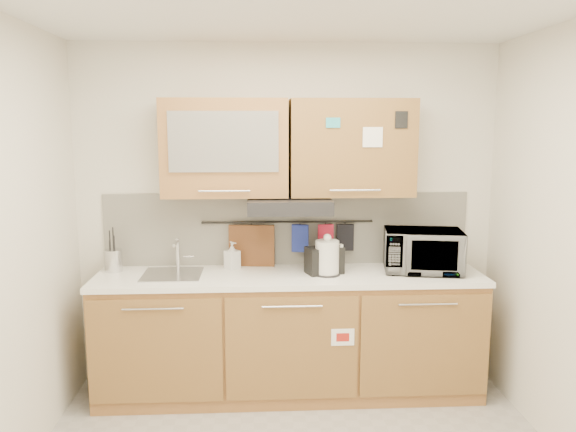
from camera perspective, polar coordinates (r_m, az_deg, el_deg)
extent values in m
plane|color=silver|center=(4.34, -0.07, 0.03)|extent=(3.20, 0.00, 3.20)
cube|color=#B1703E|center=(4.28, 0.14, -12.08)|extent=(2.80, 0.60, 0.88)
cube|color=black|center=(4.43, 0.14, -16.78)|extent=(2.80, 0.54, 0.10)
cube|color=brown|center=(4.03, -13.33, -13.24)|extent=(0.91, 0.02, 0.74)
cylinder|color=silver|center=(3.90, -13.56, -9.17)|extent=(0.41, 0.01, 0.01)
cube|color=brown|center=(3.98, 0.40, -13.31)|extent=(0.91, 0.02, 0.74)
cylinder|color=silver|center=(3.84, 0.43, -9.19)|extent=(0.41, 0.01, 0.01)
cube|color=brown|center=(4.13, 13.76, -12.68)|extent=(0.91, 0.02, 0.74)
cylinder|color=silver|center=(4.01, 14.03, -8.69)|extent=(0.41, 0.01, 0.01)
cube|color=white|center=(4.12, 0.16, -6.17)|extent=(2.82, 0.62, 0.04)
cube|color=silver|center=(4.34, -0.06, -1.30)|extent=(2.80, 0.02, 0.56)
cube|color=#B1703E|center=(4.11, -6.41, 6.89)|extent=(0.90, 0.35, 0.70)
cube|color=silver|center=(3.92, -6.57, 7.50)|extent=(0.76, 0.02, 0.42)
cube|color=brown|center=(4.16, 6.44, 6.91)|extent=(0.90, 0.35, 0.70)
cube|color=white|center=(4.00, 8.60, 7.92)|extent=(0.14, 0.00, 0.14)
cube|color=black|center=(4.07, 0.11, 1.13)|extent=(0.60, 0.46, 0.10)
cube|color=silver|center=(4.17, -11.67, -5.97)|extent=(0.42, 0.40, 0.03)
cylinder|color=silver|center=(4.29, -11.14, -3.80)|extent=(0.03, 0.03, 0.24)
cylinder|color=silver|center=(4.19, -11.33, -2.71)|extent=(0.02, 0.18, 0.02)
cylinder|color=black|center=(4.30, -0.04, -0.61)|extent=(1.30, 0.02, 0.02)
cylinder|color=silver|center=(4.36, -17.31, -4.33)|extent=(0.17, 0.17, 0.16)
cylinder|color=black|center=(4.37, -17.60, -3.39)|extent=(0.01, 0.01, 0.31)
cylinder|color=black|center=(4.33, -17.18, -3.68)|extent=(0.01, 0.01, 0.27)
cylinder|color=black|center=(4.37, -17.29, -3.22)|extent=(0.01, 0.01, 0.33)
cylinder|color=black|center=(4.34, -17.61, -3.90)|extent=(0.01, 0.01, 0.24)
cylinder|color=silver|center=(4.07, 3.99, -4.26)|extent=(0.21, 0.21, 0.25)
sphere|color=silver|center=(4.04, 4.02, -2.21)|extent=(0.06, 0.06, 0.06)
cube|color=silver|center=(4.12, 5.38, -3.97)|extent=(0.03, 0.04, 0.16)
cylinder|color=black|center=(4.10, 3.98, -5.86)|extent=(0.19, 0.19, 0.01)
cube|color=black|center=(4.12, 3.71, -4.50)|extent=(0.29, 0.23, 0.20)
cube|color=black|center=(4.08, 3.12, -3.32)|extent=(0.10, 0.13, 0.01)
cube|color=black|center=(4.12, 4.31, -3.22)|extent=(0.10, 0.13, 0.01)
imported|color=#999999|center=(4.27, 13.53, -3.46)|extent=(0.61, 0.47, 0.31)
imported|color=#999999|center=(4.26, -5.69, -3.99)|extent=(0.13, 0.13, 0.21)
cube|color=brown|center=(4.32, -3.71, -3.76)|extent=(0.35, 0.07, 0.43)
cube|color=navy|center=(4.31, 1.24, -2.27)|extent=(0.13, 0.05, 0.21)
cube|color=black|center=(4.35, 5.83, -2.17)|extent=(0.13, 0.04, 0.20)
cube|color=#AB162D|center=(4.32, 3.85, -1.83)|extent=(0.12, 0.03, 0.15)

